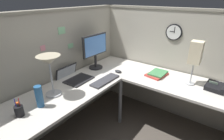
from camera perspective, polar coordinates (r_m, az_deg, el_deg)
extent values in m
plane|color=#4C443D|center=(2.53, 3.66, -19.81)|extent=(6.80, 6.80, 0.00)
cube|color=#A8A393|center=(2.39, -18.75, -1.45)|extent=(2.57, 0.10, 1.55)
cube|color=gray|center=(2.20, -21.50, 17.62)|extent=(2.57, 0.12, 0.03)
cube|color=#A8A393|center=(2.72, 18.81, 1.55)|extent=(0.10, 2.37, 1.55)
cube|color=gray|center=(2.55, 21.20, 18.26)|extent=(0.12, 2.37, 0.03)
cube|color=beige|center=(2.12, -12.28, -5.72)|extent=(2.35, 0.66, 0.03)
cube|color=beige|center=(2.31, 23.46, -4.69)|extent=(0.66, 1.49, 0.03)
cylinder|color=slate|center=(2.48, 2.71, -10.36)|extent=(0.05, 0.05, 0.70)
cylinder|color=#232326|center=(2.60, -5.32, 0.91)|extent=(0.20, 0.20, 0.02)
cylinder|color=#232326|center=(2.56, -5.41, 2.98)|extent=(0.04, 0.04, 0.20)
cube|color=#232326|center=(2.49, -5.61, 8.17)|extent=(0.46, 0.04, 0.30)
cube|color=#4C84D8|center=(2.47, -5.30, 8.11)|extent=(0.42, 0.02, 0.26)
cube|color=#232326|center=(2.25, -10.80, -3.15)|extent=(0.35, 0.25, 0.02)
cube|color=black|center=(2.25, -10.82, -2.93)|extent=(0.30, 0.19, 0.00)
cube|color=#232326|center=(2.39, -14.78, -0.97)|extent=(0.34, 0.08, 0.22)
cube|color=silver|center=(2.38, -14.65, -1.01)|extent=(0.31, 0.06, 0.18)
cube|color=#38383D|center=(2.19, -2.28, -3.43)|extent=(0.43, 0.15, 0.02)
ellipsoid|color=#232326|center=(2.43, 2.02, -0.44)|extent=(0.06, 0.10, 0.03)
cylinder|color=#B7BABF|center=(2.02, -18.52, -7.37)|extent=(0.17, 0.17, 0.02)
cylinder|color=#B7BABF|center=(1.93, -19.24, -2.44)|extent=(0.02, 0.02, 0.38)
cone|color=#B2A88C|center=(1.85, -20.05, 3.13)|extent=(0.24, 0.24, 0.09)
cylinder|color=black|center=(1.79, -28.16, -11.75)|extent=(0.08, 0.08, 0.10)
cylinder|color=#1E1EB2|center=(1.76, -29.03, -10.04)|extent=(0.01, 0.01, 0.13)
cylinder|color=#B21E1E|center=(1.76, -28.07, -9.89)|extent=(0.01, 0.01, 0.13)
cylinder|color=#D8591E|center=(1.76, -28.72, -9.50)|extent=(0.03, 0.03, 0.01)
cylinder|color=#26598C|center=(1.81, -22.77, -8.01)|extent=(0.07, 0.07, 0.22)
cube|color=black|center=(2.30, 30.82, -4.91)|extent=(0.21, 0.22, 0.10)
cube|color=#8CA58C|center=(2.29, 30.31, -3.81)|extent=(0.02, 0.09, 0.04)
cube|color=black|center=(2.28, 32.96, -5.07)|extent=(0.19, 0.06, 0.04)
cube|color=#BF3F38|center=(2.42, 14.44, -1.45)|extent=(0.31, 0.26, 0.02)
cube|color=#3F7F4C|center=(2.42, 14.85, -0.91)|extent=(0.27, 0.20, 0.02)
cylinder|color=#B7BABF|center=(2.33, 24.15, -4.02)|extent=(0.11, 0.11, 0.01)
cylinder|color=#B7BABF|center=(2.28, 24.70, -1.02)|extent=(0.02, 0.02, 0.27)
cube|color=beige|center=(2.19, 25.83, 5.19)|extent=(0.13, 0.13, 0.26)
cylinder|color=black|center=(2.54, 19.66, 11.60)|extent=(0.03, 0.22, 0.22)
cylinder|color=white|center=(2.52, 19.54, 11.55)|extent=(0.00, 0.19, 0.19)
cube|color=black|center=(2.52, 19.11, 11.85)|extent=(0.00, 0.06, 0.01)
cube|color=black|center=(2.51, 19.85, 12.28)|extent=(0.00, 0.01, 0.08)
cube|color=pink|center=(2.16, -21.72, 6.67)|extent=(0.06, 0.00, 0.06)
cube|color=#8CCC99|center=(2.41, -13.38, 7.75)|extent=(0.09, 0.00, 0.06)
cube|color=#8CCC99|center=(2.29, -16.18, 12.33)|extent=(0.11, 0.00, 0.09)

